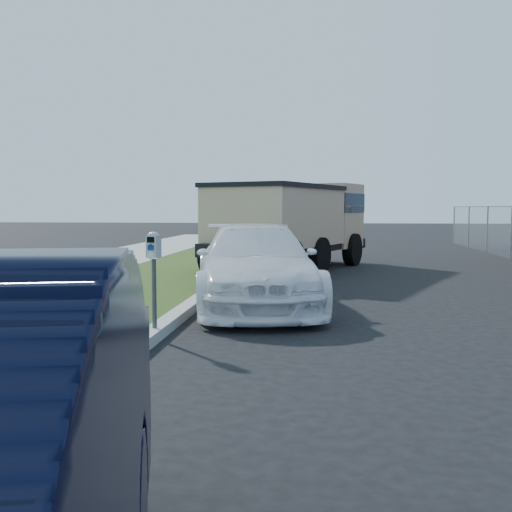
# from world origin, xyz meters

# --- Properties ---
(ground) EXTENTS (120.00, 120.00, 0.00)m
(ground) POSITION_xyz_m (0.00, 0.00, 0.00)
(ground) COLOR black
(ground) RESTS_ON ground
(streetside) EXTENTS (6.12, 50.00, 0.15)m
(streetside) POSITION_xyz_m (-5.57, 2.00, 0.07)
(streetside) COLOR gray
(streetside) RESTS_ON ground
(parking_meter) EXTENTS (0.21, 0.18, 1.31)m
(parking_meter) POSITION_xyz_m (-2.59, -0.50, 1.07)
(parking_meter) COLOR #3F4247
(parking_meter) RESTS_ON ground
(white_wagon) EXTENTS (2.91, 5.28, 1.45)m
(white_wagon) POSITION_xyz_m (-1.55, 2.39, 0.72)
(white_wagon) COLOR white
(white_wagon) RESTS_ON ground
(dump_truck) EXTENTS (4.49, 6.67, 2.46)m
(dump_truck) POSITION_xyz_m (-1.20, 8.86, 1.39)
(dump_truck) COLOR black
(dump_truck) RESTS_ON ground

